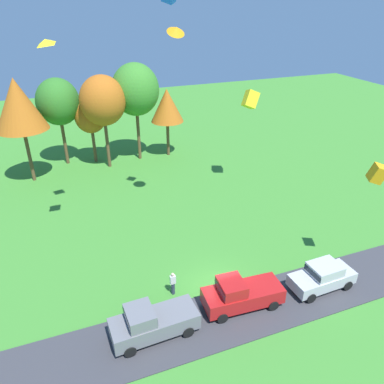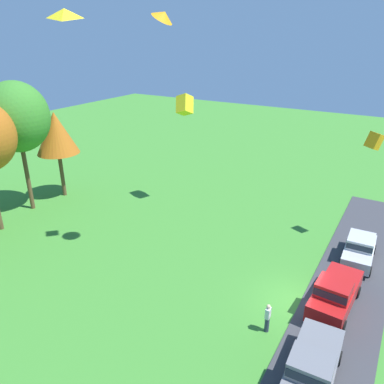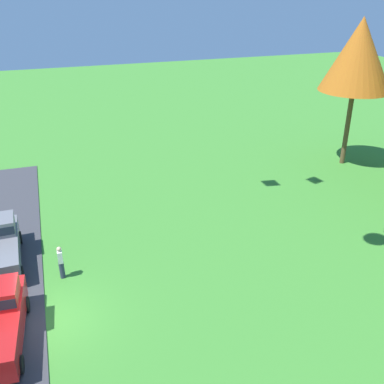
# 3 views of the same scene
# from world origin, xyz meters

# --- Properties ---
(ground_plane) EXTENTS (120.00, 120.00, 0.00)m
(ground_plane) POSITION_xyz_m (0.00, 0.00, 0.00)
(ground_plane) COLOR #3D842D
(pavement_strip) EXTENTS (36.00, 4.40, 0.06)m
(pavement_strip) POSITION_xyz_m (0.00, -2.52, 0.03)
(pavement_strip) COLOR #38383D
(pavement_strip) RESTS_ON ground
(car_pickup_far_end) EXTENTS (5.06, 2.18, 2.14)m
(car_pickup_far_end) POSITION_xyz_m (-5.25, -2.24, 1.11)
(car_pickup_far_end) COLOR slate
(car_pickup_far_end) RESTS_ON ground
(car_pickup_mid_row) EXTENTS (5.11, 2.30, 2.14)m
(car_pickup_mid_row) POSITION_xyz_m (0.51, -2.04, 1.11)
(car_pickup_mid_row) COLOR red
(car_pickup_mid_row) RESTS_ON ground
(car_sedan_near_entrance) EXTENTS (4.45, 2.06, 1.84)m
(car_sedan_near_entrance) POSITION_xyz_m (6.44, -2.47, 1.04)
(car_sedan_near_entrance) COLOR #B7B7BC
(car_sedan_near_entrance) RESTS_ON ground
(person_on_lawn) EXTENTS (0.36, 0.24, 1.71)m
(person_on_lawn) POSITION_xyz_m (-2.99, 0.59, 0.88)
(person_on_lawn) COLOR #2D334C
(person_on_lawn) RESTS_ON ground
(tree_left_of_center) EXTENTS (5.04, 5.04, 10.65)m
(tree_left_of_center) POSITION_xyz_m (-11.32, 22.15, 8.10)
(tree_left_of_center) COLOR brown
(tree_left_of_center) RESTS_ON ground
(tree_far_left) EXTENTS (4.62, 4.62, 9.75)m
(tree_far_left) POSITION_xyz_m (-7.59, 25.52, 7.18)
(tree_far_left) COLOR brown
(tree_far_left) RESTS_ON ground
(tree_lone_near) EXTENTS (3.51, 3.51, 7.41)m
(tree_lone_near) POSITION_xyz_m (-4.44, 24.91, 5.44)
(tree_lone_near) COLOR brown
(tree_lone_near) RESTS_ON ground
(tree_right_of_center) EXTENTS (4.85, 4.85, 10.24)m
(tree_right_of_center) POSITION_xyz_m (-3.18, 22.83, 7.55)
(tree_right_of_center) COLOR brown
(tree_right_of_center) RESTS_ON ground
(tree_far_right) EXTENTS (5.25, 5.25, 11.08)m
(tree_far_right) POSITION_xyz_m (0.65, 23.91, 8.17)
(tree_far_right) COLOR brown
(tree_far_right) RESTS_ON ground
(tree_center_back) EXTENTS (3.81, 3.81, 8.04)m
(tree_center_back) POSITION_xyz_m (4.20, 23.79, 6.09)
(tree_center_back) COLOR brown
(tree_center_back) RESTS_ON ground
(kite_box_high_left) EXTENTS (1.66, 1.56, 2.01)m
(kite_box_high_left) POSITION_xyz_m (8.92, 12.94, 8.92)
(kite_box_high_left) COLOR yellow
(kite_box_over_trees) EXTENTS (1.24, 1.23, 1.35)m
(kite_box_over_trees) POSITION_xyz_m (9.75, -1.85, 7.66)
(kite_box_over_trees) COLOR orange
(kite_diamond_topmost) EXTENTS (1.41, 1.39, 0.48)m
(kite_diamond_topmost) POSITION_xyz_m (-8.15, 7.17, 15.09)
(kite_diamond_topmost) COLOR yellow
(kite_delta_high_right) EXTENTS (1.34, 1.38, 1.02)m
(kite_delta_high_right) POSITION_xyz_m (0.43, 8.99, 15.36)
(kite_delta_high_right) COLOR orange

